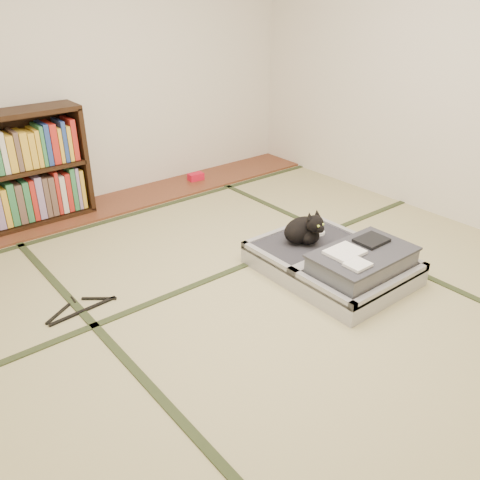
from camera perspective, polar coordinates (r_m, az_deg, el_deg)
floor at (r=3.26m, az=3.20°, el=-6.34°), size 4.50×4.50×0.00m
wood_strip at (r=4.76m, az=-13.09°, el=4.22°), size 4.00×0.50×0.02m
red_item at (r=5.15m, az=-4.99°, el=7.10°), size 0.16×0.10×0.07m
room_shell at (r=2.75m, az=4.01°, el=20.08°), size 4.50×4.50×4.50m
tatami_borders at (r=3.59m, az=-2.07°, el=-2.93°), size 4.00×4.50×0.01m
bookcase at (r=4.38m, az=-25.30°, el=6.53°), size 1.34×0.31×0.92m
suitcase at (r=3.48m, az=10.78°, el=-2.49°), size 0.76×1.01×0.30m
cat at (r=3.57m, az=7.29°, el=1.16°), size 0.34×0.34×0.27m
cable_coil at (r=3.75m, az=8.78°, el=0.83°), size 0.11×0.11×0.03m
hanger at (r=3.28m, az=-17.41°, el=-7.32°), size 0.45×0.22×0.01m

